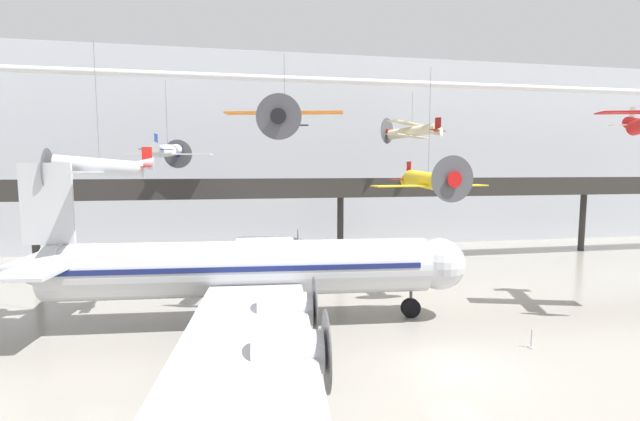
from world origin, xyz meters
The scene contains 11 objects.
ground_plane centered at (0.00, 0.00, 0.00)m, with size 260.00×260.00×0.00m, color gray.
hangar_back_wall centered at (0.00, 35.71, 12.03)m, with size 140.00×3.00×24.06m.
mezzanine_walkway centered at (0.00, 25.15, 7.39)m, with size 110.00×3.20×9.02m.
ceiling_truss_beam centered at (0.00, 22.09, 18.39)m, with size 120.00×0.60×0.60m.
airliner_silver_main centered at (-10.56, 8.37, 3.58)m, with size 30.11×34.26×10.36m.
suspended_plane_yellow_lowwing centered at (4.22, 13.26, 9.02)m, with size 9.65×7.87×10.38m.
suspended_plane_white_twin centered at (-17.23, 23.03, 11.64)m, with size 8.08×6.64×8.02m.
suspended_plane_silver_racer centered at (-19.41, 10.58, 10.10)m, with size 6.48×7.93×9.49m.
suspended_plane_cream_biplane centered at (7.45, 24.82, 13.95)m, with size 6.80×6.73×5.35m.
suspended_plane_orange_highwing centered at (-7.39, 11.99, 13.44)m, with size 8.41×6.97×6.24m.
stanchion_barrier centered at (5.36, 1.67, 0.33)m, with size 0.36×0.36×1.08m.
Camera 1 is at (-10.44, -18.95, 10.04)m, focal length 24.00 mm.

